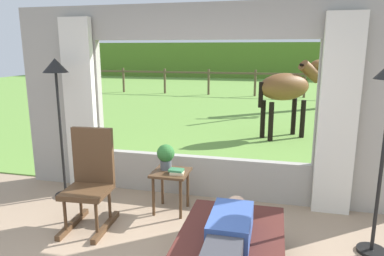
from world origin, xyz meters
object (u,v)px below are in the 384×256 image
(rocking_chair, at_px, (90,179))
(side_table, at_px, (171,179))
(reclining_person, at_px, (227,239))
(floor_lamp_left, at_px, (57,87))
(pasture_tree, at_px, (326,63))
(book_stack, at_px, (177,171))
(potted_plant, at_px, (166,155))
(horse, at_px, (288,87))

(rocking_chair, height_order, side_table, rocking_chair)
(reclining_person, height_order, floor_lamp_left, floor_lamp_left)
(rocking_chair, bearing_deg, pasture_tree, 64.75)
(rocking_chair, xyz_separation_m, floor_lamp_left, (-0.77, 0.63, 0.97))
(book_stack, xyz_separation_m, floor_lamp_left, (-1.65, 0.15, 0.96))
(floor_lamp_left, relative_size, pasture_tree, 0.55)
(potted_plant, bearing_deg, side_table, -36.87)
(rocking_chair, relative_size, side_table, 2.15)
(reclining_person, bearing_deg, floor_lamp_left, 148.15)
(potted_plant, distance_m, horse, 4.41)
(reclining_person, distance_m, pasture_tree, 10.15)
(rocking_chair, bearing_deg, horse, 60.68)
(reclining_person, height_order, rocking_chair, rocking_chair)
(floor_lamp_left, height_order, pasture_tree, pasture_tree)
(book_stack, bearing_deg, reclining_person, -58.97)
(side_table, height_order, potted_plant, potted_plant)
(floor_lamp_left, bearing_deg, book_stack, -5.26)
(side_table, bearing_deg, horse, 71.30)
(horse, relative_size, pasture_tree, 0.51)
(rocking_chair, relative_size, pasture_tree, 0.33)
(floor_lamp_left, height_order, horse, floor_lamp_left)
(side_table, distance_m, book_stack, 0.16)
(side_table, xyz_separation_m, pasture_tree, (2.69, 8.54, 1.12))
(reclining_person, bearing_deg, book_stack, 120.54)
(floor_lamp_left, relative_size, horse, 1.08)
(floor_lamp_left, bearing_deg, horse, 54.05)
(pasture_tree, bearing_deg, book_stack, -106.78)
(reclining_person, xyz_separation_m, side_table, (-0.90, 1.40, -0.10))
(reclining_person, relative_size, horse, 0.83)
(reclining_person, xyz_separation_m, floor_lamp_left, (-2.45, 1.50, 0.99))
(side_table, relative_size, book_stack, 2.77)
(potted_plant, relative_size, floor_lamp_left, 0.17)
(reclining_person, height_order, side_table, reclining_person)
(horse, bearing_deg, potted_plant, -55.32)
(side_table, xyz_separation_m, potted_plant, (-0.08, 0.06, 0.28))
(book_stack, bearing_deg, pasture_tree, 73.22)
(rocking_chair, bearing_deg, floor_lamp_left, 136.30)
(rocking_chair, height_order, pasture_tree, pasture_tree)
(side_table, relative_size, potted_plant, 1.63)
(reclining_person, relative_size, side_table, 2.75)
(pasture_tree, bearing_deg, side_table, -107.46)
(horse, bearing_deg, book_stack, -52.71)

